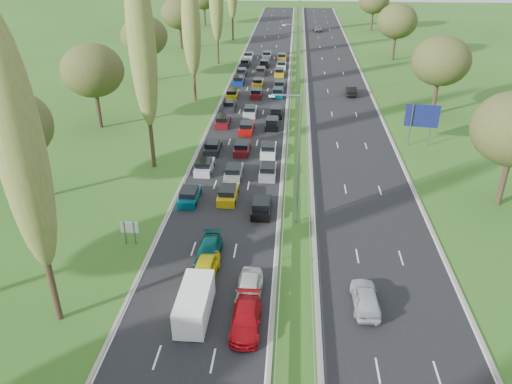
# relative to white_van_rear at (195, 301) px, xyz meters

# --- Properties ---
(ground) EXTENTS (260.00, 260.00, 0.00)m
(ground) POSITION_rel_white_van_rear_xyz_m (6.83, 49.80, -1.06)
(ground) COLOR #2C531A
(ground) RESTS_ON ground
(near_carriageway) EXTENTS (10.50, 215.00, 0.04)m
(near_carriageway) POSITION_rel_white_van_rear_xyz_m (0.08, 52.30, -1.06)
(near_carriageway) COLOR black
(near_carriageway) RESTS_ON ground
(far_carriageway) EXTENTS (10.50, 215.00, 0.04)m
(far_carriageway) POSITION_rel_white_van_rear_xyz_m (13.58, 52.30, -1.06)
(far_carriageway) COLOR black
(far_carriageway) RESTS_ON ground
(central_reservation) EXTENTS (2.36, 215.00, 0.32)m
(central_reservation) POSITION_rel_white_van_rear_xyz_m (6.83, 52.30, -0.51)
(central_reservation) COLOR gray
(central_reservation) RESTS_ON ground
(lamp_columns) EXTENTS (0.18, 140.18, 12.00)m
(lamp_columns) POSITION_rel_white_van_rear_xyz_m (6.83, 47.80, 4.94)
(lamp_columns) COLOR gray
(lamp_columns) RESTS_ON ground
(poplar_row) EXTENTS (2.80, 127.80, 22.44)m
(poplar_row) POSITION_rel_white_van_rear_xyz_m (-9.17, 37.97, 11.32)
(poplar_row) COLOR #2D2116
(poplar_row) RESTS_ON ground
(woodland_left) EXTENTS (8.00, 166.00, 11.10)m
(woodland_left) POSITION_rel_white_van_rear_xyz_m (-19.67, 32.43, 6.62)
(woodland_left) COLOR #2D2116
(woodland_left) RESTS_ON ground
(woodland_right) EXTENTS (8.00, 153.00, 11.10)m
(woodland_right) POSITION_rel_white_van_rear_xyz_m (26.33, 36.47, 6.62)
(woodland_right) COLOR #2D2116
(woodland_right) RESTS_ON ground
(traffic_queue_fill) EXTENTS (9.14, 69.38, 0.80)m
(traffic_queue_fill) POSITION_rel_white_van_rear_xyz_m (0.09, 47.23, -0.62)
(traffic_queue_fill) COLOR #053F4C
(traffic_queue_fill) RESTS_ON ground
(near_car_7) EXTENTS (1.91, 4.60, 1.33)m
(near_car_7) POSITION_rel_white_van_rear_xyz_m (-0.15, 6.65, -0.38)
(near_car_7) COLOR #044643
(near_car_7) RESTS_ON near_carriageway
(near_car_8) EXTENTS (2.03, 4.52, 1.51)m
(near_car_8) POSITION_rel_white_van_rear_xyz_m (-0.04, 4.08, -0.29)
(near_car_8) COLOR gold
(near_car_8) RESTS_ON near_carriageway
(near_car_11) EXTENTS (1.98, 4.80, 1.39)m
(near_car_11) POSITION_rel_white_van_rear_xyz_m (3.59, -1.11, -0.35)
(near_car_11) COLOR #A20A12
(near_car_11) RESTS_ON near_carriageway
(near_car_12) EXTENTS (1.90, 4.58, 1.55)m
(near_car_12) POSITION_rel_white_van_rear_xyz_m (3.52, 1.92, -0.26)
(near_car_12) COLOR silver
(near_car_12) RESTS_ON near_carriageway
(far_car_0) EXTENTS (1.86, 4.47, 1.51)m
(far_car_0) POSITION_rel_white_van_rear_xyz_m (11.70, 1.64, -0.28)
(far_car_0) COLOR #ABAFB4
(far_car_0) RESTS_ON far_carriageway
(far_car_1) EXTENTS (1.65, 4.47, 1.46)m
(far_car_1) POSITION_rel_white_van_rear_xyz_m (15.43, 53.72, -0.31)
(far_car_1) COLOR black
(far_car_1) RESTS_ON far_carriageway
(far_car_2) EXTENTS (2.43, 4.82, 1.31)m
(far_car_2) POSITION_rel_white_van_rear_xyz_m (12.01, 112.93, -0.39)
(far_car_2) COLOR slate
(far_car_2) RESTS_ON far_carriageway
(white_van_rear) EXTENTS (2.02, 5.15, 2.07)m
(white_van_rear) POSITION_rel_white_van_rear_xyz_m (0.00, 0.00, 0.00)
(white_van_rear) COLOR white
(white_van_rear) RESTS_ON near_carriageway
(info_sign) EXTENTS (1.50, 0.16, 2.10)m
(info_sign) POSITION_rel_white_van_rear_xyz_m (-7.07, 8.21, 0.31)
(info_sign) COLOR gray
(info_sign) RESTS_ON ground
(direction_sign) EXTENTS (3.97, 0.66, 5.20)m
(direction_sign) POSITION_rel_white_van_rear_xyz_m (21.73, 32.53, 2.51)
(direction_sign) COLOR gray
(direction_sign) RESTS_ON ground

